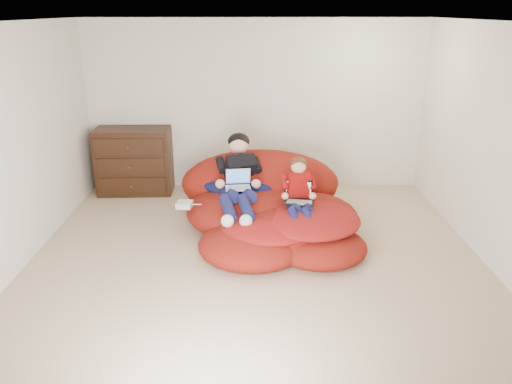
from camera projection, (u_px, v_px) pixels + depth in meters
name	position (u px, v px, depth m)	size (l,w,h in m)	color
room_shell	(256.00, 242.00, 5.43)	(5.10, 5.10, 2.77)	#C4AA8C
dresser	(135.00, 161.00, 7.41)	(1.10, 0.62, 0.97)	black
beanbag_pile	(271.00, 209.00, 6.18)	(2.26, 2.34, 0.93)	maroon
cream_pillow	(233.00, 163.00, 6.86)	(0.45, 0.29, 0.29)	beige
older_boy	(238.00, 174.00, 6.11)	(0.47, 1.31, 0.80)	black
younger_boy	(299.00, 190.00, 5.81)	(0.32, 0.83, 0.66)	#A10F0E
laptop_white	(238.00, 183.00, 6.02)	(0.32, 0.30, 0.22)	silver
laptop_black	(299.00, 196.00, 5.84)	(0.38, 0.39, 0.24)	black
power_adapter	(185.00, 204.00, 5.94)	(0.18, 0.18, 0.07)	silver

